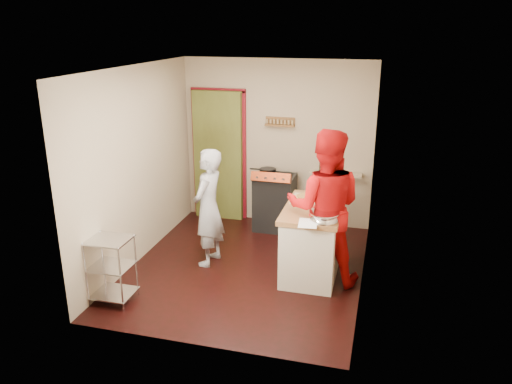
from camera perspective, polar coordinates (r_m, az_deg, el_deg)
floor at (r=6.73m, az=-1.05°, el=-8.62°), size 3.50×3.50×0.00m
back_wall at (r=8.11m, az=-1.99°, el=4.74°), size 3.00×0.44×2.60m
left_wall at (r=6.80m, az=-13.38°, el=2.92°), size 0.04×3.50×2.60m
right_wall at (r=6.02m, az=12.75°, el=0.92°), size 0.04×3.50×2.60m
ceiling at (r=6.00m, az=-1.20°, el=14.10°), size 3.00×3.50×0.02m
stove at (r=7.81m, az=2.14°, el=-1.06°), size 0.60×0.63×1.00m
wire_shelving at (r=6.03m, az=-16.23°, el=-8.22°), size 0.48×0.40×0.80m
island at (r=6.45m, az=6.53°, el=-5.27°), size 0.72×1.33×1.22m
person_stripe at (r=6.59m, az=-5.46°, el=-1.80°), size 0.44×0.62×1.59m
person_red at (r=6.12m, az=7.83°, el=-1.76°), size 0.99×0.80×1.94m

